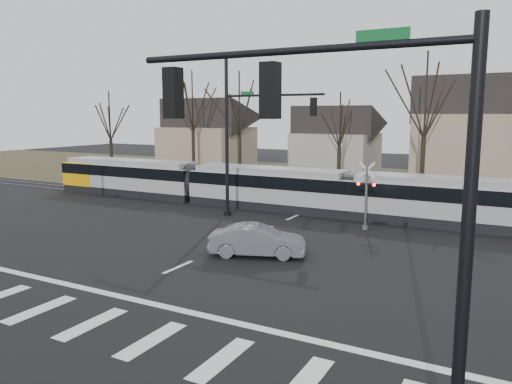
% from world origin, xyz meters
% --- Properties ---
extents(ground, '(140.00, 140.00, 0.00)m').
position_xyz_m(ground, '(0.00, 0.00, 0.00)').
color(ground, black).
extents(grass_verge, '(140.00, 28.00, 0.01)m').
position_xyz_m(grass_verge, '(0.00, 32.00, 0.01)').
color(grass_verge, '#38331E').
rests_on(grass_verge, ground).
extents(crosswalk, '(27.00, 2.60, 0.01)m').
position_xyz_m(crosswalk, '(0.00, -4.00, 0.01)').
color(crosswalk, silver).
rests_on(crosswalk, ground).
extents(stop_line, '(28.00, 0.35, 0.01)m').
position_xyz_m(stop_line, '(0.00, -1.80, 0.01)').
color(stop_line, silver).
rests_on(stop_line, ground).
extents(lane_dashes, '(0.18, 30.00, 0.01)m').
position_xyz_m(lane_dashes, '(0.00, 16.00, 0.01)').
color(lane_dashes, silver).
rests_on(lane_dashes, ground).
extents(rail_pair, '(90.00, 1.52, 0.06)m').
position_xyz_m(rail_pair, '(0.00, 15.80, 0.03)').
color(rail_pair, '#59595E').
rests_on(rail_pair, ground).
extents(tram, '(37.55, 2.79, 2.85)m').
position_xyz_m(tram, '(-2.88, 16.00, 1.55)').
color(tram, gray).
rests_on(tram, ground).
extents(sedan, '(4.45, 5.41, 1.45)m').
position_xyz_m(sedan, '(2.16, 5.15, 0.72)').
color(sedan, slate).
rests_on(sedan, ground).
extents(signal_pole_near_right, '(6.72, 0.44, 8.00)m').
position_xyz_m(signal_pole_near_right, '(10.11, -6.00, 5.17)').
color(signal_pole_near_right, black).
rests_on(signal_pole_near_right, ground).
extents(signal_pole_far, '(9.28, 0.44, 10.20)m').
position_xyz_m(signal_pole_far, '(-2.41, 12.50, 5.70)').
color(signal_pole_far, black).
rests_on(signal_pole_far, ground).
extents(rail_crossing_signal, '(1.08, 0.36, 4.00)m').
position_xyz_m(rail_crossing_signal, '(5.00, 12.79, 1.89)').
color(rail_crossing_signal, '#59595B').
rests_on(rail_crossing_signal, ground).
extents(tree_row, '(59.20, 7.20, 10.00)m').
position_xyz_m(tree_row, '(2.00, 26.00, 5.00)').
color(tree_row, black).
rests_on(tree_row, ground).
extents(house_a, '(9.72, 8.64, 8.60)m').
position_xyz_m(house_a, '(-20.00, 34.00, 4.46)').
color(house_a, gray).
rests_on(house_a, ground).
extents(house_b, '(8.64, 7.56, 7.65)m').
position_xyz_m(house_b, '(-5.00, 36.00, 3.97)').
color(house_b, gray).
rests_on(house_b, ground).
extents(house_c, '(10.80, 8.64, 10.10)m').
position_xyz_m(house_c, '(9.00, 33.00, 5.23)').
color(house_c, gray).
rests_on(house_c, ground).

